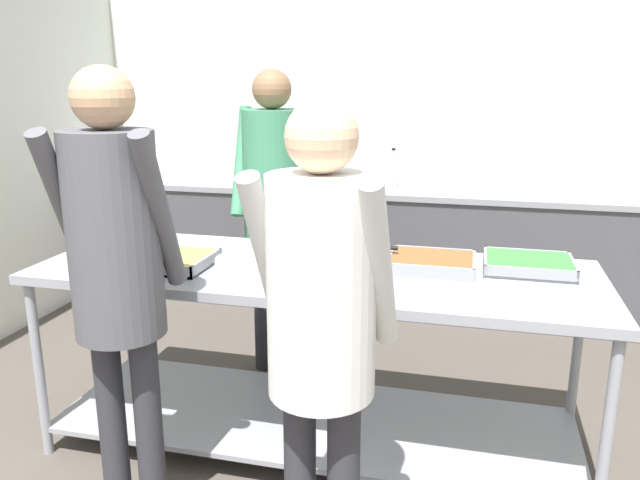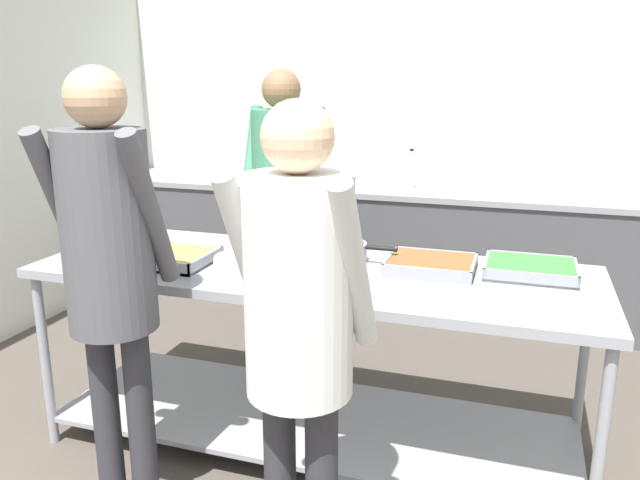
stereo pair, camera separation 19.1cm
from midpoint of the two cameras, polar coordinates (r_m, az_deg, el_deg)
name	(u,v)px [view 1 (the left image)]	position (r m, az deg, el deg)	size (l,w,h in m)	color
wall_rear	(392,124)	(4.85, 5.43, 10.50)	(4.75, 0.06, 2.65)	silver
back_counter	(381,247)	(4.63, 4.46, -0.63)	(4.59, 0.65, 0.90)	#4C4C51
serving_counter	(315,327)	(2.82, -2.46, -7.98)	(2.44, 0.84, 0.86)	gray
broccoli_bowl	(90,255)	(3.00, -21.99, -1.29)	(0.19, 0.19, 0.09)	silver
serving_tray_vegetables	(163,260)	(2.85, -16.02, -1.81)	(0.42, 0.31, 0.05)	gray
plate_stack	(246,265)	(2.70, -8.76, -2.26)	(0.27, 0.27, 0.06)	white
sauce_pan	(341,251)	(2.81, 0.00, -1.03)	(0.37, 0.23, 0.09)	gray
serving_tray_greens	(432,263)	(2.73, 8.20, -2.10)	(0.37, 0.31, 0.05)	gray
serving_tray_roast	(528,265)	(2.79, 16.66, -2.21)	(0.37, 0.31, 0.05)	gray
guest_serving_left	(322,308)	(1.87, -2.80, -6.29)	(0.44, 0.34, 1.62)	#2D2D33
guest_serving_right	(116,255)	(2.31, -20.44, -1.33)	(0.44, 0.37, 1.71)	#2D2D33
cook_behind_counter	(274,190)	(3.45, -5.85, 4.53)	(0.46, 0.37, 1.72)	#2D2D33
water_bottle	(393,169)	(4.53, 5.49, 6.46)	(0.07, 0.07, 0.28)	silver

